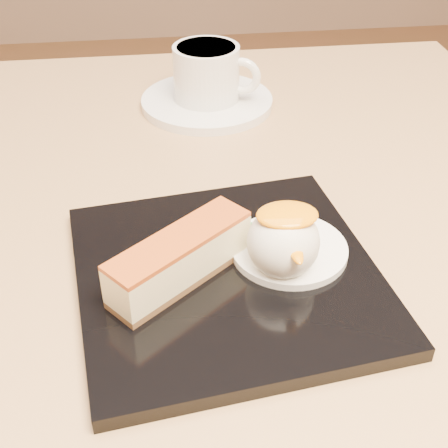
{
  "coord_description": "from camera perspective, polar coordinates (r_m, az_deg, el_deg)",
  "views": [
    {
      "loc": [
        -0.01,
        -0.43,
        1.03
      ],
      "look_at": [
        0.04,
        -0.05,
        0.76
      ],
      "focal_mm": 50.0,
      "sensor_mm": 36.0,
      "label": 1
    }
  ],
  "objects": [
    {
      "name": "table",
      "position": [
        0.63,
        -4.02,
        -11.67
      ],
      "size": [
        0.8,
        0.8,
        0.72
      ],
      "color": "black",
      "rests_on": "ground"
    },
    {
      "name": "dessert_plate",
      "position": [
        0.47,
        0.31,
        -4.77
      ],
      "size": [
        0.25,
        0.25,
        0.01
      ],
      "primitive_type": "cube",
      "rotation": [
        0.0,
        0.0,
        0.13
      ],
      "color": "black",
      "rests_on": "table"
    },
    {
      "name": "cheesecake",
      "position": [
        0.45,
        -4.05,
        -3.15
      ],
      "size": [
        0.11,
        0.1,
        0.04
      ],
      "rotation": [
        0.0,
        0.0,
        0.68
      ],
      "color": "brown",
      "rests_on": "dessert_plate"
    },
    {
      "name": "cream_smear",
      "position": [
        0.48,
        5.97,
        -2.3
      ],
      "size": [
        0.09,
        0.09,
        0.01
      ],
      "primitive_type": "cylinder",
      "color": "white",
      "rests_on": "dessert_plate"
    },
    {
      "name": "ice_cream_scoop",
      "position": [
        0.45,
        5.44,
        -1.67
      ],
      "size": [
        0.05,
        0.05,
        0.05
      ],
      "primitive_type": "sphere",
      "color": "white",
      "rests_on": "cream_smear"
    },
    {
      "name": "mango_sauce",
      "position": [
        0.44,
        5.8,
        0.82
      ],
      "size": [
        0.04,
        0.03,
        0.01
      ],
      "primitive_type": "ellipsoid",
      "color": "orange",
      "rests_on": "ice_cream_scoop"
    },
    {
      "name": "mint_sprig",
      "position": [
        0.5,
        2.09,
        -0.41
      ],
      "size": [
        0.04,
        0.03,
        0.0
      ],
      "color": "#2E8D35",
      "rests_on": "cream_smear"
    },
    {
      "name": "saucer",
      "position": [
        0.73,
        -1.57,
        11.1
      ],
      "size": [
        0.15,
        0.15,
        0.01
      ],
      "primitive_type": "cylinder",
      "color": "white",
      "rests_on": "table"
    },
    {
      "name": "coffee_cup",
      "position": [
        0.71,
        -1.47,
        13.73
      ],
      "size": [
        0.1,
        0.07,
        0.06
      ],
      "rotation": [
        0.0,
        0.0,
        -0.36
      ],
      "color": "white",
      "rests_on": "saucer"
    }
  ]
}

